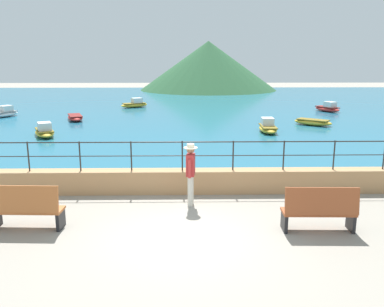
{
  "coord_description": "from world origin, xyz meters",
  "views": [
    {
      "loc": [
        0.06,
        -8.75,
        4.02
      ],
      "look_at": [
        0.3,
        3.7,
        1.1
      ],
      "focal_mm": 38.26,
      "sensor_mm": 36.0,
      "label": 1
    }
  ],
  "objects_px": {
    "boat_1": "(268,127)",
    "boat_4": "(328,108)",
    "boat_2": "(313,122)",
    "bench_main": "(25,207)",
    "boat_6": "(135,104)",
    "boat_5": "(44,131)",
    "person_walking": "(191,171)",
    "boat_0": "(4,113)",
    "boat_3": "(75,117)",
    "bench_far": "(320,210)"
  },
  "relations": [
    {
      "from": "bench_main",
      "to": "boat_6",
      "type": "relative_size",
      "value": 0.71
    },
    {
      "from": "bench_far",
      "to": "boat_0",
      "type": "relative_size",
      "value": 0.7
    },
    {
      "from": "person_walking",
      "to": "boat_6",
      "type": "distance_m",
      "value": 23.24
    },
    {
      "from": "bench_main",
      "to": "boat_1",
      "type": "distance_m",
      "value": 15.27
    },
    {
      "from": "boat_0",
      "to": "boat_5",
      "type": "relative_size",
      "value": 1.0
    },
    {
      "from": "bench_main",
      "to": "boat_5",
      "type": "relative_size",
      "value": 0.7
    },
    {
      "from": "bench_main",
      "to": "boat_6",
      "type": "bearing_deg",
      "value": 90.64
    },
    {
      "from": "boat_1",
      "to": "boat_3",
      "type": "bearing_deg",
      "value": 158.88
    },
    {
      "from": "bench_main",
      "to": "boat_2",
      "type": "relative_size",
      "value": 0.73
    },
    {
      "from": "bench_main",
      "to": "bench_far",
      "type": "height_order",
      "value": "same"
    },
    {
      "from": "boat_4",
      "to": "boat_1",
      "type": "bearing_deg",
      "value": -125.95
    },
    {
      "from": "boat_1",
      "to": "boat_4",
      "type": "height_order",
      "value": "same"
    },
    {
      "from": "boat_0",
      "to": "boat_6",
      "type": "distance_m",
      "value": 9.98
    },
    {
      "from": "boat_3",
      "to": "boat_1",
      "type": "bearing_deg",
      "value": -21.12
    },
    {
      "from": "boat_5",
      "to": "person_walking",
      "type": "bearing_deg",
      "value": -53.82
    },
    {
      "from": "person_walking",
      "to": "boat_0",
      "type": "height_order",
      "value": "person_walking"
    },
    {
      "from": "boat_0",
      "to": "boat_1",
      "type": "relative_size",
      "value": 1.06
    },
    {
      "from": "person_walking",
      "to": "boat_6",
      "type": "xyz_separation_m",
      "value": [
        -4.22,
        22.84,
        -0.65
      ]
    },
    {
      "from": "boat_0",
      "to": "boat_1",
      "type": "bearing_deg",
      "value": -20.15
    },
    {
      "from": "boat_3",
      "to": "boat_6",
      "type": "bearing_deg",
      "value": 67.15
    },
    {
      "from": "bench_far",
      "to": "boat_4",
      "type": "relative_size",
      "value": 0.7
    },
    {
      "from": "boat_1",
      "to": "boat_5",
      "type": "distance_m",
      "value": 11.84
    },
    {
      "from": "bench_far",
      "to": "boat_4",
      "type": "height_order",
      "value": "bench_far"
    },
    {
      "from": "boat_1",
      "to": "boat_5",
      "type": "relative_size",
      "value": 0.94
    },
    {
      "from": "boat_1",
      "to": "boat_4",
      "type": "distance_m",
      "value": 10.74
    },
    {
      "from": "bench_far",
      "to": "boat_3",
      "type": "relative_size",
      "value": 0.69
    },
    {
      "from": "bench_main",
      "to": "boat_6",
      "type": "height_order",
      "value": "bench_main"
    },
    {
      "from": "person_walking",
      "to": "boat_5",
      "type": "height_order",
      "value": "person_walking"
    },
    {
      "from": "person_walking",
      "to": "boat_4",
      "type": "xyz_separation_m",
      "value": [
        10.71,
        19.85,
        -0.65
      ]
    },
    {
      "from": "boat_1",
      "to": "boat_6",
      "type": "bearing_deg",
      "value": 126.45
    },
    {
      "from": "boat_3",
      "to": "boat_4",
      "type": "bearing_deg",
      "value": 13.13
    },
    {
      "from": "boat_5",
      "to": "boat_3",
      "type": "bearing_deg",
      "value": 88.54
    },
    {
      "from": "boat_3",
      "to": "boat_5",
      "type": "bearing_deg",
      "value": -91.46
    },
    {
      "from": "boat_5",
      "to": "boat_2",
      "type": "bearing_deg",
      "value": 12.45
    },
    {
      "from": "boat_2",
      "to": "person_walking",
      "type": "bearing_deg",
      "value": -119.5
    },
    {
      "from": "boat_0",
      "to": "boat_2",
      "type": "xyz_separation_m",
      "value": [
        20.17,
        -3.98,
        -0.07
      ]
    },
    {
      "from": "person_walking",
      "to": "boat_6",
      "type": "relative_size",
      "value": 0.72
    },
    {
      "from": "boat_3",
      "to": "boat_6",
      "type": "height_order",
      "value": "boat_6"
    },
    {
      "from": "boat_2",
      "to": "boat_6",
      "type": "bearing_deg",
      "value": 141.41
    },
    {
      "from": "bench_far",
      "to": "boat_1",
      "type": "distance_m",
      "value": 13.12
    },
    {
      "from": "boat_2",
      "to": "boat_3",
      "type": "distance_m",
      "value": 15.01
    },
    {
      "from": "person_walking",
      "to": "boat_3",
      "type": "xyz_separation_m",
      "value": [
        -7.25,
        15.66,
        -0.72
      ]
    },
    {
      "from": "boat_0",
      "to": "boat_3",
      "type": "distance_m",
      "value": 5.61
    },
    {
      "from": "boat_3",
      "to": "boat_5",
      "type": "height_order",
      "value": "boat_5"
    },
    {
      "from": "bench_main",
      "to": "person_walking",
      "type": "xyz_separation_m",
      "value": [
        3.95,
        1.62,
        0.42
      ]
    },
    {
      "from": "bench_main",
      "to": "boat_0",
      "type": "bearing_deg",
      "value": 114.42
    },
    {
      "from": "person_walking",
      "to": "boat_1",
      "type": "relative_size",
      "value": 0.75
    },
    {
      "from": "boat_2",
      "to": "boat_4",
      "type": "xyz_separation_m",
      "value": [
        3.12,
        6.44,
        0.07
      ]
    },
    {
      "from": "boat_0",
      "to": "boat_2",
      "type": "distance_m",
      "value": 20.56
    },
    {
      "from": "boat_1",
      "to": "boat_2",
      "type": "height_order",
      "value": "boat_1"
    }
  ]
}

